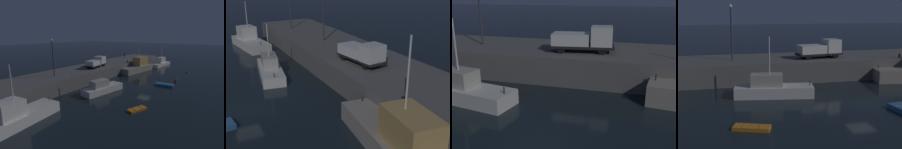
# 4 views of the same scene
# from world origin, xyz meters

# --- Properties ---
(ground_plane) EXTENTS (320.00, 320.00, 0.00)m
(ground_plane) POSITION_xyz_m (0.00, 0.00, 0.00)
(ground_plane) COLOR black
(pier_quay) EXTENTS (60.26, 9.43, 2.66)m
(pier_quay) POSITION_xyz_m (0.00, 14.27, 1.33)
(pier_quay) COLOR #5B5956
(pier_quay) RESTS_ON ground
(fishing_trawler_red) EXTENTS (9.89, 4.49, 7.43)m
(fishing_trawler_red) POSITION_xyz_m (-23.10, 5.55, 1.11)
(fishing_trawler_red) COLOR silver
(fishing_trawler_red) RESTS_ON ground
(fishing_boat_blue) EXTENTS (12.27, 5.07, 8.96)m
(fishing_boat_blue) POSITION_xyz_m (12.45, 8.08, 1.37)
(fishing_boat_blue) COLOR gray
(fishing_boat_blue) RESTS_ON ground
(fishing_boat_white) EXTENTS (8.61, 3.87, 6.39)m
(fishing_boat_white) POSITION_xyz_m (-8.11, 4.70, 0.89)
(fishing_boat_white) COLOR silver
(fishing_boat_white) RESTS_ON ground
(fishing_boat_orange) EXTENTS (10.06, 3.74, 7.96)m
(fishing_boat_orange) POSITION_xyz_m (25.07, 5.89, 0.93)
(fishing_boat_orange) COLOR silver
(fishing_boat_orange) RESTS_ON ground
(dinghy_orange_near) EXTENTS (3.08, 2.02, 0.35)m
(dinghy_orange_near) POSITION_xyz_m (-11.34, -4.30, 0.15)
(dinghy_orange_near) COLOR orange
(dinghy_orange_near) RESTS_ON ground
(rowboat_white_mid) EXTENTS (2.06, 3.79, 0.50)m
(rowboat_white_mid) POSITION_xyz_m (2.77, -3.36, 0.23)
(rowboat_white_mid) COLOR #2D6099
(rowboat_white_mid) RESTS_ON ground
(mooring_buoy_near) EXTENTS (0.60, 0.60, 0.60)m
(mooring_buoy_near) POSITION_xyz_m (7.28, -4.34, 0.30)
(mooring_buoy_near) COLOR red
(mooring_buoy_near) RESTS_ON ground
(mooring_buoy_mid) EXTENTS (0.46, 0.46, 0.46)m
(mooring_buoy_mid) POSITION_xyz_m (19.17, -4.01, 0.23)
(mooring_buoy_mid) COLOR orange
(mooring_buoy_mid) RESTS_ON ground
(lamp_post_east) EXTENTS (0.44, 0.44, 7.08)m
(lamp_post_east) POSITION_xyz_m (-11.76, 13.71, 6.86)
(lamp_post_east) COLOR #38383D
(lamp_post_east) RESTS_ON pier_quay
(utility_truck) EXTENTS (6.34, 3.01, 2.48)m
(utility_truck) POSITION_xyz_m (-0.05, 12.85, 3.90)
(utility_truck) COLOR black
(utility_truck) RESTS_ON pier_quay
(dockworker) EXTENTS (0.44, 0.44, 1.69)m
(dockworker) POSITION_xyz_m (19.13, 16.58, 3.63)
(dockworker) COLOR black
(dockworker) RESTS_ON pier_quay
(bollard_west) EXTENTS (0.28, 0.28, 0.56)m
(bollard_west) POSITION_xyz_m (18.20, 10.43, 2.95)
(bollard_west) COLOR black
(bollard_west) RESTS_ON pier_quay
(bollard_central) EXTENTS (0.28, 0.28, 0.59)m
(bollard_central) POSITION_xyz_m (10.24, 10.21, 2.96)
(bollard_central) COLOR black
(bollard_central) RESTS_ON pier_quay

